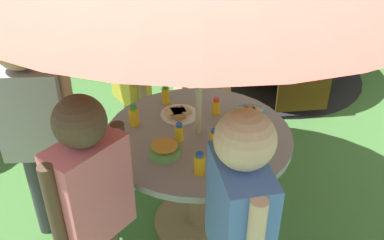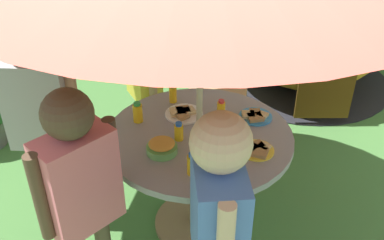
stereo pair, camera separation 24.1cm
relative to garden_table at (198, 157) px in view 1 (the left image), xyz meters
name	(u,v)px [view 1 (the left image)]	position (x,y,z in m)	size (l,w,h in m)	color
ground_plane	(197,224)	(0.00, 0.00, -0.57)	(10.00, 10.00, 0.02)	#3D6B33
garden_table	(198,157)	(0.00, 0.00, 0.00)	(1.11, 1.11, 0.75)	brown
wooden_chair	(203,73)	(0.28, 1.16, -0.02)	(0.58, 0.58, 1.00)	tan
dome_tent	(281,6)	(1.28, 2.04, 0.20)	(2.02, 2.02, 1.55)	orange
child_in_yellow_shirt	(130,73)	(-0.34, 0.81, 0.21)	(0.28, 0.39, 1.22)	brown
child_in_grey_shirt	(32,113)	(-0.93, 0.13, 0.35)	(0.48, 0.25, 1.44)	#3F3F47
child_in_pink_shirt	(91,190)	(-0.61, -0.53, 0.30)	(0.39, 0.38, 1.36)	brown
child_in_blue_shirt	(240,215)	(0.00, -0.84, 0.33)	(0.24, 0.47, 1.40)	brown
snack_bowl	(165,149)	(-0.22, -0.17, 0.22)	(0.17, 0.17, 0.08)	#66B259
plate_near_left	(258,145)	(0.31, -0.20, 0.19)	(0.20, 0.20, 0.03)	yellow
plate_mid_left	(179,114)	(-0.08, 0.22, 0.19)	(0.24, 0.24, 0.03)	white
plate_front_edge	(250,112)	(0.36, 0.15, 0.19)	(0.21, 0.21, 0.03)	#338CD8
juice_bottle_near_right	(179,133)	(-0.12, -0.05, 0.23)	(0.05, 0.05, 0.11)	yellow
juice_bottle_far_left	(166,95)	(-0.14, 0.38, 0.24)	(0.05, 0.05, 0.13)	yellow
juice_bottle_far_right	(214,138)	(0.06, -0.14, 0.23)	(0.05, 0.05, 0.11)	yellow
juice_bottle_center_front	(134,116)	(-0.36, 0.17, 0.24)	(0.06, 0.06, 0.13)	yellow
juice_bottle_center_back	(200,164)	(-0.07, -0.36, 0.24)	(0.06, 0.06, 0.13)	yellow
juice_bottle_mid_right	(227,127)	(0.17, -0.03, 0.23)	(0.06, 0.06, 0.11)	yellow
juice_bottle_back_edge	(216,107)	(0.16, 0.19, 0.23)	(0.05, 0.05, 0.11)	yellow
cup_near	(234,171)	(0.10, -0.42, 0.22)	(0.07, 0.07, 0.07)	#4C99D8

